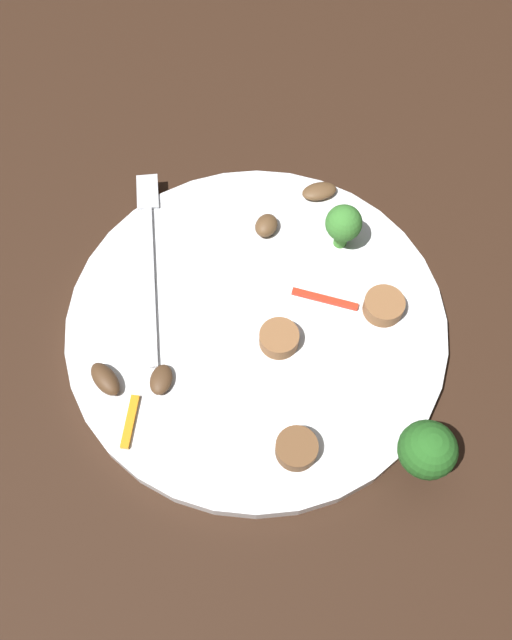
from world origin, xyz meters
TOP-DOWN VIEW (x-y plane):
  - ground_plane at (0.00, 0.00)m, footprint 1.40×1.40m
  - plate at (0.00, 0.00)m, footprint 0.29×0.29m
  - fork at (0.06, 0.09)m, footprint 0.18×0.03m
  - broccoli_floret_0 at (-0.11, -0.11)m, footprint 0.04×0.04m
  - broccoli_floret_1 at (0.07, -0.07)m, footprint 0.03×0.03m
  - sausage_slice_0 at (-0.02, -0.02)m, footprint 0.03×0.03m
  - sausage_slice_1 at (0.01, -0.10)m, footprint 0.04×0.04m
  - sausage_slice_2 at (-0.10, -0.03)m, footprint 0.04×0.04m
  - mushroom_0 at (0.12, -0.05)m, footprint 0.02×0.03m
  - mushroom_1 at (0.08, -0.01)m, footprint 0.03×0.03m
  - mushroom_2 at (-0.05, 0.11)m, footprint 0.03×0.03m
  - mushroom_3 at (-0.05, 0.07)m, footprint 0.03×0.02m
  - pepper_strip_0 at (-0.08, 0.09)m, footprint 0.04×0.01m
  - pepper_strip_1 at (0.02, -0.05)m, footprint 0.02×0.05m

SIDE VIEW (x-z plane):
  - ground_plane at x=0.00m, z-range 0.00..0.00m
  - plate at x=0.00m, z-range 0.00..0.01m
  - fork at x=0.06m, z-range 0.01..0.02m
  - pepper_strip_0 at x=-0.08m, z-range 0.01..0.02m
  - pepper_strip_1 at x=0.02m, z-range 0.01..0.02m
  - mushroom_3 at x=-0.05m, z-range 0.01..0.02m
  - mushroom_0 at x=0.12m, z-range 0.01..0.02m
  - mushroom_2 at x=-0.05m, z-range 0.01..0.03m
  - sausage_slice_0 at x=-0.02m, z-range 0.01..0.03m
  - mushroom_1 at x=0.08m, z-range 0.01..0.03m
  - sausage_slice_2 at x=-0.10m, z-range 0.01..0.03m
  - sausage_slice_1 at x=0.01m, z-range 0.01..0.03m
  - broccoli_floret_1 at x=0.07m, z-range 0.02..0.06m
  - broccoli_floret_0 at x=-0.11m, z-range 0.02..0.07m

